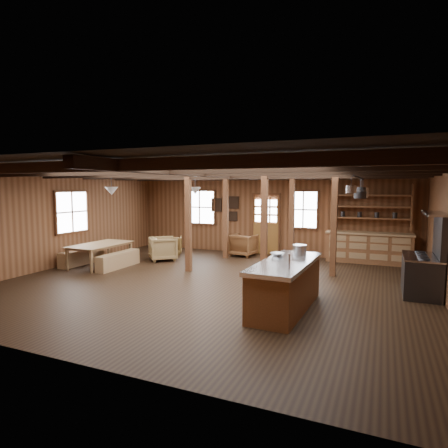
{
  "coord_description": "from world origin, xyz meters",
  "views": [
    {
      "loc": [
        3.8,
        -8.12,
        2.35
      ],
      "look_at": [
        -0.15,
        1.07,
        1.36
      ],
      "focal_mm": 30.0,
      "sensor_mm": 36.0,
      "label": 1
    }
  ],
  "objects": [
    {
      "name": "pot_rack",
      "position": [
        3.32,
        0.38,
        2.28
      ],
      "size": [
        0.36,
        3.0,
        0.43
      ],
      "color": "#2F2F32",
      "rests_on": "ceiling"
    },
    {
      "name": "armchair_b",
      "position": [
        -0.6,
        3.8,
        0.38
      ],
      "size": [
        0.89,
        0.91,
        0.75
      ],
      "primitive_type": "imported",
      "rotation": [
        0.0,
        0.0,
        3.03
      ],
      "color": "brown",
      "rests_on": "floor"
    },
    {
      "name": "step_stool",
      "position": [
        0.93,
        0.43,
        0.18
      ],
      "size": [
        0.43,
        0.33,
        0.37
      ],
      "primitive_type": "cube",
      "rotation": [
        0.0,
        0.0,
        -0.09
      ],
      "color": "#997445",
      "rests_on": "floor"
    },
    {
      "name": "room",
      "position": [
        0.0,
        0.0,
        1.4
      ],
      "size": [
        10.04,
        9.04,
        2.84
      ],
      "color": "black",
      "rests_on": "ground"
    },
    {
      "name": "kitchen_island",
      "position": [
        2.11,
        -1.19,
        0.48
      ],
      "size": [
        0.98,
        2.53,
        1.2
      ],
      "rotation": [
        0.0,
        0.0,
        -0.04
      ],
      "color": "brown",
      "rests_on": "floor"
    },
    {
      "name": "timber_posts",
      "position": [
        0.52,
        2.08,
        1.4
      ],
      "size": [
        3.95,
        2.35,
        2.8
      ],
      "color": "#452213",
      "rests_on": "floor"
    },
    {
      "name": "notice_boards",
      "position": [
        -1.5,
        4.46,
        1.64
      ],
      "size": [
        1.08,
        0.03,
        0.9
      ],
      "color": "beige",
      "rests_on": "wall_back"
    },
    {
      "name": "back_door",
      "position": [
        0.0,
        4.45,
        0.88
      ],
      "size": [
        1.02,
        0.08,
        2.15
      ],
      "color": "brown",
      "rests_on": "floor"
    },
    {
      "name": "counter_pot",
      "position": [
        2.16,
        -0.18,
        1.03
      ],
      "size": [
        0.3,
        0.3,
        0.18
      ],
      "primitive_type": "cylinder",
      "color": "silver",
      "rests_on": "kitchen_island"
    },
    {
      "name": "window_back_right",
      "position": [
        1.3,
        4.46,
        1.6
      ],
      "size": [
        1.02,
        0.06,
        1.32
      ],
      "color": "white",
      "rests_on": "wall_back"
    },
    {
      "name": "dining_table",
      "position": [
        -3.9,
        0.55,
        0.34
      ],
      "size": [
        1.07,
        1.91,
        0.67
      ],
      "primitive_type": "imported",
      "rotation": [
        0.0,
        0.0,
        1.57
      ],
      "color": "olive",
      "rests_on": "floor"
    },
    {
      "name": "ceiling_joists",
      "position": [
        0.0,
        0.18,
        2.68
      ],
      "size": [
        9.8,
        8.82,
        0.18
      ],
      "color": "black",
      "rests_on": "ceiling"
    },
    {
      "name": "window_left",
      "position": [
        -4.96,
        0.5,
        1.6
      ],
      "size": [
        0.14,
        1.24,
        1.32
      ],
      "color": "white",
      "rests_on": "wall_back"
    },
    {
      "name": "back_counter",
      "position": [
        3.4,
        4.2,
        0.6
      ],
      "size": [
        2.55,
        0.6,
        2.45
      ],
      "color": "brown",
      "rests_on": "floor"
    },
    {
      "name": "commercial_range",
      "position": [
        4.65,
        0.96,
        0.6
      ],
      "size": [
        0.78,
        1.47,
        1.81
      ],
      "color": "#2F2F32",
      "rests_on": "floor"
    },
    {
      "name": "window_back_left",
      "position": [
        -2.6,
        4.46,
        1.6
      ],
      "size": [
        1.32,
        0.06,
        1.32
      ],
      "color": "white",
      "rests_on": "wall_back"
    },
    {
      "name": "armchair_c",
      "position": [
        -2.7,
        2.05,
        0.38
      ],
      "size": [
        1.16,
        1.16,
        0.76
      ],
      "primitive_type": "imported",
      "rotation": [
        0.0,
        0.0,
        2.3
      ],
      "color": "olive",
      "rests_on": "floor"
    },
    {
      "name": "armchair_a",
      "position": [
        -3.02,
        3.1,
        0.32
      ],
      "size": [
        0.93,
        0.94,
        0.64
      ],
      "primitive_type": "imported",
      "rotation": [
        0.0,
        0.0,
        3.61
      ],
      "color": "brown",
      "rests_on": "floor"
    },
    {
      "name": "bench_aisle",
      "position": [
        -3.28,
        0.55,
        0.22
      ],
      "size": [
        0.31,
        1.63,
        0.45
      ],
      "primitive_type": "cube",
      "color": "#997445",
      "rests_on": "floor"
    },
    {
      "name": "bowl",
      "position": [
        1.81,
        -0.7,
        0.97
      ],
      "size": [
        0.36,
        0.36,
        0.07
      ],
      "primitive_type": "imported",
      "rotation": [
        0.0,
        0.0,
        -0.42
      ],
      "color": "silver",
      "rests_on": "kitchen_island"
    },
    {
      "name": "bench_wall",
      "position": [
        -4.65,
        0.55,
        0.23
      ],
      "size": [
        0.31,
        1.66,
        0.46
      ],
      "primitive_type": "cube",
      "color": "#997445",
      "rests_on": "floor"
    },
    {
      "name": "pendant_lamps",
      "position": [
        -2.25,
        1.0,
        2.25
      ],
      "size": [
        1.86,
        2.36,
        0.66
      ],
      "color": "#2F2F32",
      "rests_on": "ceiling"
    }
  ]
}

